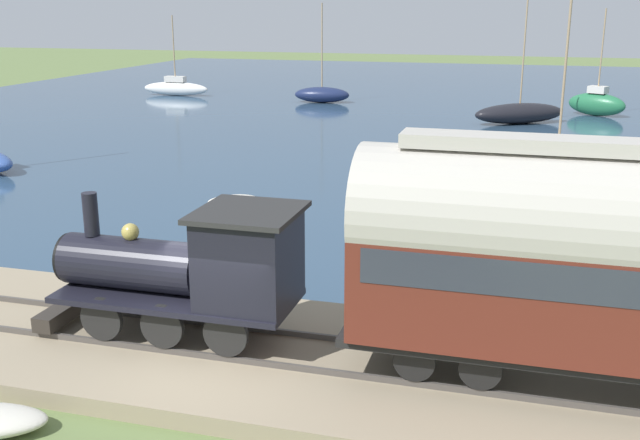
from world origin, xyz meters
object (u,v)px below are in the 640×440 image
(sailboat_green, at_px, (597,103))
(sailboat_black, at_px, (519,113))
(sailboat_white, at_px, (176,88))
(passenger_coach, at_px, (616,258))
(sailboat_navy, at_px, (322,94))
(sailboat_red, at_px, (556,169))
(steam_locomotive, at_px, (196,266))
(rowboat_off_pier, at_px, (233,201))

(sailboat_green, bearing_deg, sailboat_black, 164.24)
(sailboat_black, distance_m, sailboat_white, 28.05)
(passenger_coach, bearing_deg, sailboat_green, -3.77)
(sailboat_navy, bearing_deg, sailboat_black, -119.54)
(sailboat_white, xyz_separation_m, sailboat_green, (-2.91, -31.74, 0.19))
(passenger_coach, bearing_deg, sailboat_red, 1.25)
(passenger_coach, bearing_deg, steam_locomotive, 90.00)
(sailboat_white, distance_m, sailboat_red, 37.60)
(sailboat_green, height_order, rowboat_off_pier, sailboat_green)
(steam_locomotive, distance_m, sailboat_navy, 42.05)
(steam_locomotive, bearing_deg, sailboat_green, -14.83)
(sailboat_red, height_order, rowboat_off_pier, sailboat_red)
(steam_locomotive, height_order, passenger_coach, passenger_coach)
(sailboat_white, relative_size, rowboat_off_pier, 3.21)
(sailboat_white, bearing_deg, sailboat_green, -94.71)
(steam_locomotive, relative_size, rowboat_off_pier, 2.83)
(passenger_coach, height_order, rowboat_off_pier, passenger_coach)
(sailboat_white, xyz_separation_m, sailboat_red, (-24.24, -28.75, 0.03))
(steam_locomotive, height_order, sailboat_navy, sailboat_navy)
(sailboat_black, bearing_deg, passenger_coach, 151.07)
(sailboat_navy, bearing_deg, sailboat_green, -100.01)
(passenger_coach, distance_m, rowboat_off_pier, 16.52)
(rowboat_off_pier, bearing_deg, sailboat_navy, -24.26)
(passenger_coach, height_order, sailboat_black, sailboat_black)
(steam_locomotive, bearing_deg, sailboat_navy, 12.08)
(passenger_coach, xyz_separation_m, rowboat_off_pier, (11.37, 11.69, -2.67))
(sailboat_red, relative_size, sailboat_green, 1.33)
(sailboat_navy, height_order, sailboat_green, sailboat_navy)
(passenger_coach, bearing_deg, sailboat_black, 3.65)
(sailboat_black, bearing_deg, sailboat_green, -77.01)
(passenger_coach, xyz_separation_m, sailboat_red, (18.03, 0.39, -2.23))
(sailboat_black, relative_size, sailboat_red, 0.85)
(passenger_coach, relative_size, sailboat_navy, 1.30)
(sailboat_navy, distance_m, sailboat_green, 19.29)
(sailboat_black, distance_m, sailboat_red, 16.54)
(steam_locomotive, relative_size, sailboat_red, 0.61)
(sailboat_red, distance_m, sailboat_green, 21.54)
(sailboat_navy, height_order, sailboat_red, sailboat_red)
(sailboat_black, bearing_deg, rowboat_off_pier, 125.08)
(sailboat_black, distance_m, sailboat_navy, 15.87)
(sailboat_white, distance_m, rowboat_off_pier, 35.49)
(sailboat_white, distance_m, sailboat_green, 31.87)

